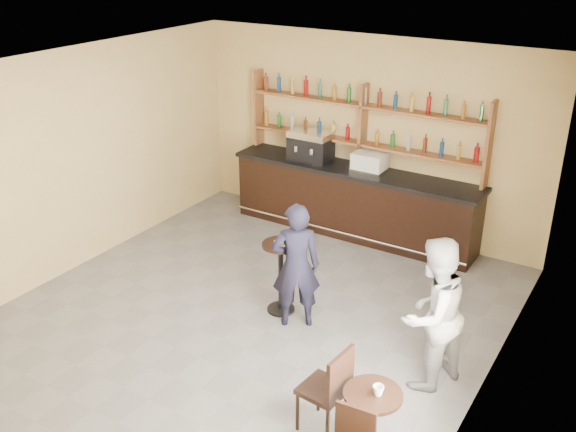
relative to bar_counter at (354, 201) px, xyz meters
The scene contains 21 objects.
floor 3.20m from the bar_counter, 90.04° to the right, with size 7.00×7.00×0.00m, color slate.
ceiling 4.10m from the bar_counter, 90.04° to the right, with size 7.00×7.00×0.00m, color white.
wall_back 1.09m from the bar_counter, 90.40° to the left, with size 7.00×7.00×0.00m, color #D3B678.
wall_left 4.47m from the bar_counter, 133.63° to the right, with size 7.00×7.00×0.00m, color #D3B678.
wall_right 4.47m from the bar_counter, 46.42° to the right, with size 7.00×7.00×0.00m, color #D3B678.
window_pane 5.40m from the bar_counter, 55.48° to the right, with size 2.00×2.00×0.00m, color white.
window_frame 5.40m from the bar_counter, 55.54° to the right, with size 0.04×1.70×2.10m, color black, non-canonical shape.
shelf_unit 1.26m from the bar_counter, 90.64° to the left, with size 4.00×0.26×1.40m, color brown, non-canonical shape.
liquor_bottles 1.43m from the bar_counter, 90.64° to the left, with size 3.68×0.10×1.00m, color #8C5919, non-canonical shape.
bar_counter is the anchor object (origin of this frame).
espresso_machine 1.16m from the bar_counter, behind, with size 0.68×0.44×0.49m, color black, non-canonical shape.
pastry_case 0.77m from the bar_counter, ahead, with size 0.52×0.41×0.31m, color silver, non-canonical shape.
pedestal_table 2.65m from the bar_counter, 84.25° to the right, with size 0.48×0.48×0.99m, color black, non-canonical shape.
napkin 2.69m from the bar_counter, 84.25° to the right, with size 0.17×0.17×0.00m, color white.
donut 2.70m from the bar_counter, 84.06° to the right, with size 0.14×0.14×0.05m, color #C58448.
cup_pedestal 2.61m from the bar_counter, 80.92° to the right, with size 0.11×0.11×0.09m, color white.
man_main 2.86m from the bar_counter, 78.10° to the right, with size 0.61×0.40×1.67m, color black.
cafe_table 4.93m from the bar_counter, 61.39° to the right, with size 0.56×0.56×0.71m, color black, non-canonical shape.
cup_cafe 4.95m from the bar_counter, 60.88° to the right, with size 0.11×0.11×0.10m, color white.
chair_west 4.64m from the bar_counter, 67.07° to the right, with size 0.43×0.43×0.99m, color black, non-canonical shape.
patron_second 3.89m from the bar_counter, 51.17° to the right, with size 0.86×0.67×1.77m, color #9A9AA0.
Camera 1 is at (4.20, -5.63, 4.65)m, focal length 40.00 mm.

